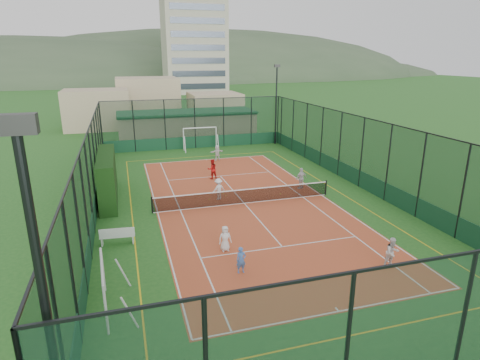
# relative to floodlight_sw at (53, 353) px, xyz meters

# --- Properties ---
(ground) EXTENTS (300.00, 300.00, 0.00)m
(ground) POSITION_rel_floodlight_sw_xyz_m (8.60, 16.60, -4.12)
(ground) COLOR #205B1F
(ground) RESTS_ON ground
(court_slab) EXTENTS (11.17, 23.97, 0.01)m
(court_slab) POSITION_rel_floodlight_sw_xyz_m (8.60, 16.60, -4.12)
(court_slab) COLOR #BE552A
(court_slab) RESTS_ON ground
(tennis_net) EXTENTS (11.67, 0.12, 1.06)m
(tennis_net) POSITION_rel_floodlight_sw_xyz_m (8.60, 16.60, -3.59)
(tennis_net) COLOR black
(tennis_net) RESTS_ON ground
(perimeter_fence) EXTENTS (18.12, 34.12, 5.00)m
(perimeter_fence) POSITION_rel_floodlight_sw_xyz_m (8.60, 16.60, -1.62)
(perimeter_fence) COLOR #103020
(perimeter_fence) RESTS_ON ground
(floodlight_sw) EXTENTS (0.60, 0.26, 8.25)m
(floodlight_sw) POSITION_rel_floodlight_sw_xyz_m (0.00, 0.00, 0.00)
(floodlight_sw) COLOR black
(floodlight_sw) RESTS_ON ground
(floodlight_ne) EXTENTS (0.60, 0.26, 8.25)m
(floodlight_ne) POSITION_rel_floodlight_sw_xyz_m (17.20, 33.20, 0.00)
(floodlight_ne) COLOR black
(floodlight_ne) RESTS_ON ground
(clubhouse) EXTENTS (15.20, 7.20, 3.15)m
(clubhouse) POSITION_rel_floodlight_sw_xyz_m (8.60, 38.60, -2.55)
(clubhouse) COLOR tan
(clubhouse) RESTS_ON ground
(apartment_tower) EXTENTS (15.00, 12.00, 30.00)m
(apartment_tower) POSITION_rel_floodlight_sw_xyz_m (20.60, 98.60, 10.88)
(apartment_tower) COLOR beige
(apartment_tower) RESTS_ON ground
(distant_hills) EXTENTS (200.00, 60.00, 24.00)m
(distant_hills) POSITION_rel_floodlight_sw_xyz_m (8.60, 166.60, -4.12)
(distant_hills) COLOR #384C33
(distant_hills) RESTS_ON ground
(hedge_left) EXTENTS (1.03, 6.86, 3.00)m
(hedge_left) POSITION_rel_floodlight_sw_xyz_m (0.30, 20.00, -2.63)
(hedge_left) COLOR black
(hedge_left) RESTS_ON ground
(white_bench) EXTENTS (1.74, 0.62, 0.96)m
(white_bench) POSITION_rel_floodlight_sw_xyz_m (0.80, 12.85, -3.65)
(white_bench) COLOR white
(white_bench) RESTS_ON ground
(futsal_goal_near) EXTENTS (2.96, 1.02, 1.88)m
(futsal_goal_near) POSITION_rel_floodlight_sw_xyz_m (0.36, 7.24, -3.19)
(futsal_goal_near) COLOR white
(futsal_goal_near) RESTS_ON ground
(futsal_goal_far) EXTENTS (3.44, 1.06, 2.21)m
(futsal_goal_far) POSITION_rel_floodlight_sw_xyz_m (8.93, 32.76, -3.02)
(futsal_goal_far) COLOR white
(futsal_goal_far) RESTS_ON ground
(child_near_left) EXTENTS (0.63, 0.41, 1.27)m
(child_near_left) POSITION_rel_floodlight_sw_xyz_m (5.79, 10.64, -3.48)
(child_near_left) COLOR white
(child_near_left) RESTS_ON court_slab
(child_near_mid) EXTENTS (0.44, 0.29, 1.19)m
(child_near_mid) POSITION_rel_floodlight_sw_xyz_m (5.94, 8.43, -3.52)
(child_near_mid) COLOR #487BCD
(child_near_mid) RESTS_ON court_slab
(child_near_right) EXTENTS (0.70, 0.55, 1.41)m
(child_near_right) POSITION_rel_floodlight_sw_xyz_m (12.51, 6.99, -3.41)
(child_near_right) COLOR silver
(child_near_right) RESTS_ON court_slab
(child_far_left) EXTENTS (1.05, 0.80, 1.43)m
(child_far_left) POSITION_rel_floodlight_sw_xyz_m (7.20, 17.80, -3.40)
(child_far_left) COLOR white
(child_far_left) RESTS_ON court_slab
(child_far_right) EXTENTS (0.96, 0.56, 1.53)m
(child_far_right) POSITION_rel_floodlight_sw_xyz_m (13.35, 18.32, -3.35)
(child_far_right) COLOR silver
(child_far_right) RESTS_ON court_slab
(child_far_back) EXTENTS (1.34, 0.62, 1.40)m
(child_far_back) POSITION_rel_floodlight_sw_xyz_m (9.55, 28.01, -3.42)
(child_far_back) COLOR white
(child_far_back) RESTS_ON court_slab
(coach) EXTENTS (0.84, 0.70, 1.53)m
(coach) POSITION_rel_floodlight_sw_xyz_m (7.84, 22.48, -3.35)
(coach) COLOR red
(coach) RESTS_ON court_slab
(tennis_balls) EXTENTS (4.98, 1.23, 0.07)m
(tennis_balls) POSITION_rel_floodlight_sw_xyz_m (8.42, 18.13, -4.08)
(tennis_balls) COLOR #CCE033
(tennis_balls) RESTS_ON court_slab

